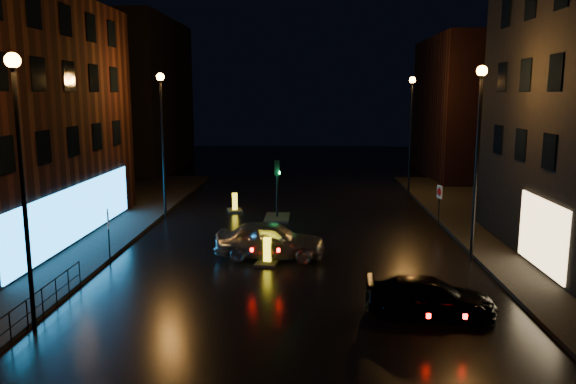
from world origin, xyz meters
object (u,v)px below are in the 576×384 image
at_px(bollard_near, 267,258).
at_px(road_sign_right, 439,195).
at_px(traffic_signal, 277,210).
at_px(bollard_far, 235,207).
at_px(road_sign_left, 108,223).
at_px(silver_hatchback, 270,240).
at_px(dark_sedan, 430,297).

bearing_deg(bollard_near, road_sign_right, 49.74).
height_order(traffic_signal, bollard_near, traffic_signal).
relative_size(bollard_near, bollard_far, 0.96).
bearing_deg(bollard_near, road_sign_left, -169.10).
distance_m(bollard_far, road_sign_left, 11.75).
relative_size(silver_hatchback, dark_sedan, 1.14).
relative_size(dark_sedan, road_sign_right, 1.92).
relative_size(silver_hatchback, road_sign_right, 2.18).
bearing_deg(road_sign_left, road_sign_right, 6.41).
xyz_separation_m(dark_sedan, bollard_far, (-8.62, 16.21, -0.36)).
xyz_separation_m(dark_sedan, bollard_near, (-5.79, 5.45, -0.36)).
relative_size(bollard_far, road_sign_left, 0.64).
distance_m(traffic_signal, bollard_near, 8.85).
distance_m(silver_hatchback, road_sign_right, 11.27).
height_order(traffic_signal, road_sign_right, traffic_signal).
bearing_deg(road_sign_left, dark_sedan, -42.82).
height_order(bollard_far, road_sign_left, road_sign_left).
bearing_deg(dark_sedan, traffic_signal, 27.36).
bearing_deg(traffic_signal, dark_sedan, -67.66).
relative_size(dark_sedan, bollard_near, 2.96).
bearing_deg(road_sign_right, bollard_far, -30.30).
bearing_deg(traffic_signal, road_sign_right, -7.20).
relative_size(silver_hatchback, bollard_near, 3.36).
bearing_deg(bollard_far, silver_hatchback, -87.84).
distance_m(bollard_near, bollard_far, 11.13).
bearing_deg(road_sign_left, traffic_signal, 33.33).
bearing_deg(bollard_near, traffic_signal, 99.78).
height_order(silver_hatchback, road_sign_left, road_sign_left).
xyz_separation_m(bollard_near, road_sign_left, (-6.78, -0.20, 1.50)).
height_order(dark_sedan, bollard_near, dark_sedan).
distance_m(traffic_signal, road_sign_left, 11.33).
bearing_deg(silver_hatchback, road_sign_left, 102.42).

